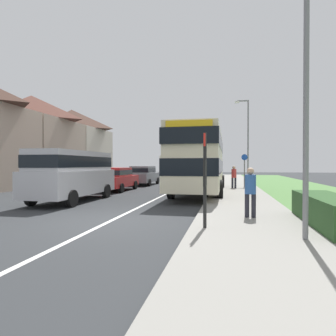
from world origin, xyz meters
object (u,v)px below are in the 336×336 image
at_px(pedestrian_at_stop, 250,190).
at_px(cycle_route_sign, 244,169).
at_px(parked_van_silver, 73,172).
at_px(bus_stop_sign, 205,173).
at_px(pedestrian_walking_away, 234,176).
at_px(street_lamp_mid, 247,136).
at_px(double_decker_bus, 201,158).
at_px(street_lamp_near, 301,51).
at_px(parked_car_red, 116,178).
at_px(parked_car_grey, 143,175).

distance_m(pedestrian_at_stop, cycle_route_sign, 12.43).
distance_m(parked_van_silver, bus_stop_sign, 8.35).
height_order(pedestrian_walking_away, street_lamp_mid, street_lamp_mid).
xyz_separation_m(double_decker_bus, street_lamp_near, (3.18, -10.94, 2.11)).
height_order(parked_car_red, parked_car_grey, parked_car_grey).
relative_size(pedestrian_at_stop, cycle_route_sign, 0.66).
bearing_deg(bus_stop_sign, pedestrian_at_stop, 54.03).
xyz_separation_m(parked_car_grey, pedestrian_at_stop, (7.77, -14.59, 0.08)).
relative_size(parked_car_grey, pedestrian_at_stop, 2.74).
distance_m(pedestrian_walking_away, street_lamp_near, 14.16).
relative_size(double_decker_bus, street_lamp_near, 1.55).
bearing_deg(street_lamp_near, pedestrian_at_stop, 109.36).
bearing_deg(pedestrian_walking_away, cycle_route_sign, 56.40).
bearing_deg(parked_car_grey, bus_stop_sign, -68.34).
height_order(parked_van_silver, parked_car_red, parked_van_silver).
bearing_deg(parked_car_red, cycle_route_sign, 22.04).
bearing_deg(pedestrian_at_stop, cycle_route_sign, 87.51).
height_order(bus_stop_sign, street_lamp_near, street_lamp_near).
bearing_deg(street_lamp_near, bus_stop_sign, 161.28).
bearing_deg(street_lamp_mid, parked_car_red, -143.58).
bearing_deg(parked_car_grey, pedestrian_walking_away, -23.97).
bearing_deg(bus_stop_sign, double_decker_bus, 95.72).
distance_m(double_decker_bus, bus_stop_sign, 10.28).
distance_m(bus_stop_sign, cycle_route_sign, 14.28).
bearing_deg(parked_van_silver, pedestrian_at_stop, -22.41).
bearing_deg(bus_stop_sign, parked_car_red, 122.23).
distance_m(parked_van_silver, cycle_route_sign, 12.46).
height_order(parked_car_red, bus_stop_sign, bus_stop_sign).
height_order(parked_car_grey, pedestrian_walking_away, pedestrian_walking_away).
height_order(parked_car_red, pedestrian_walking_away, pedestrian_walking_away).
bearing_deg(parked_car_red, street_lamp_near, -52.10).
relative_size(parked_van_silver, pedestrian_walking_away, 3.34).
bearing_deg(street_lamp_mid, pedestrian_walking_away, -104.78).
height_order(parked_car_red, cycle_route_sign, cycle_route_sign).
distance_m(bus_stop_sign, street_lamp_near, 3.54).
relative_size(parked_car_red, bus_stop_sign, 1.70).
height_order(parked_car_red, pedestrian_at_stop, pedestrian_at_stop).
bearing_deg(street_lamp_near, parked_car_grey, 116.85).
height_order(parked_van_silver, parked_car_grey, parked_van_silver).
xyz_separation_m(parked_car_red, pedestrian_walking_away, (7.79, 2.30, 0.11)).
height_order(parked_car_grey, pedestrian_at_stop, pedestrian_at_stop).
xyz_separation_m(parked_car_red, bus_stop_sign, (6.75, -10.70, 0.68)).
distance_m(parked_car_red, bus_stop_sign, 12.67).
relative_size(parked_van_silver, street_lamp_near, 0.75).
xyz_separation_m(double_decker_bus, cycle_route_sign, (2.84, 3.96, -0.72)).
relative_size(double_decker_bus, parked_car_red, 2.59).
distance_m(pedestrian_at_stop, pedestrian_walking_away, 11.24).
bearing_deg(pedestrian_walking_away, parked_car_grey, 156.03).
bearing_deg(bus_stop_sign, street_lamp_mid, 82.84).
distance_m(pedestrian_walking_away, bus_stop_sign, 13.05).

